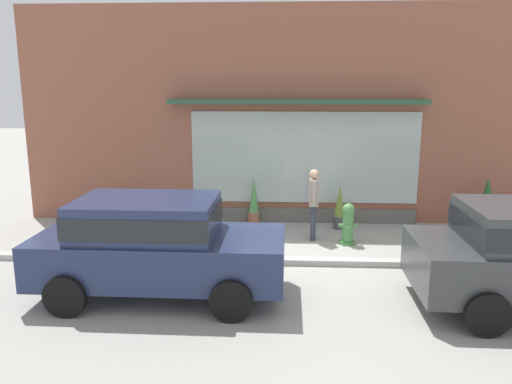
{
  "coord_description": "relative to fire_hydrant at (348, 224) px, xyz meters",
  "views": [
    {
      "loc": [
        -0.34,
        -9.75,
        3.52
      ],
      "look_at": [
        -0.92,
        1.2,
        1.16
      ],
      "focal_mm": 35.45,
      "sensor_mm": 36.0,
      "label": 1
    }
  ],
  "objects": [
    {
      "name": "potted_plant_corner_tall",
      "position": [
        3.49,
        1.29,
        0.16
      ],
      "size": [
        0.51,
        0.51,
        1.31
      ],
      "color": "#B7B2A3",
      "rests_on": "ground_plane"
    },
    {
      "name": "parked_car_navy",
      "position": [
        -3.57,
        -3.0,
        0.48
      ],
      "size": [
        4.13,
        1.96,
        1.68
      ],
      "rotation": [
        0.0,
        0.0,
        -0.01
      ],
      "color": "navy",
      "rests_on": "ground_plane"
    },
    {
      "name": "potted_plant_low_front",
      "position": [
        -5.28,
        1.62,
        -0.05
      ],
      "size": [
        0.59,
        0.59,
        0.79
      ],
      "color": "#B7B2A3",
      "rests_on": "ground_plane"
    },
    {
      "name": "potted_plant_doorstep",
      "position": [
        -2.19,
        1.51,
        0.12
      ],
      "size": [
        0.28,
        0.28,
        1.23
      ],
      "color": "#9E6042",
      "rests_on": "ground_plane"
    },
    {
      "name": "curb_strip",
      "position": [
        -1.13,
        -1.36,
        -0.41
      ],
      "size": [
        14.0,
        0.24,
        0.12
      ],
      "primitive_type": "cube",
      "color": "#B2B2AD",
      "rests_on": "ground_plane"
    },
    {
      "name": "storefront",
      "position": [
        -1.13,
        2.02,
        2.2
      ],
      "size": [
        14.0,
        0.81,
        5.44
      ],
      "color": "#935642",
      "rests_on": "ground_plane"
    },
    {
      "name": "pedestrian_with_handbag",
      "position": [
        -0.75,
        0.31,
        0.48
      ],
      "size": [
        0.22,
        0.67,
        1.64
      ],
      "rotation": [
        0.0,
        0.0,
        1.54
      ],
      "color": "#333847",
      "rests_on": "ground_plane"
    },
    {
      "name": "potted_plant_trailing_edge",
      "position": [
        -0.06,
        1.23,
        0.06
      ],
      "size": [
        0.28,
        0.28,
        1.12
      ],
      "color": "#4C4C51",
      "rests_on": "ground_plane"
    },
    {
      "name": "fire_hydrant",
      "position": [
        0.0,
        0.0,
        0.0
      ],
      "size": [
        0.42,
        0.39,
        0.93
      ],
      "color": "#4C8C47",
      "rests_on": "ground_plane"
    },
    {
      "name": "ground_plane",
      "position": [
        -1.13,
        -1.16,
        -0.47
      ],
      "size": [
        60.0,
        60.0,
        0.0
      ],
      "primitive_type": "plane",
      "color": "#9E9B93"
    }
  ]
}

